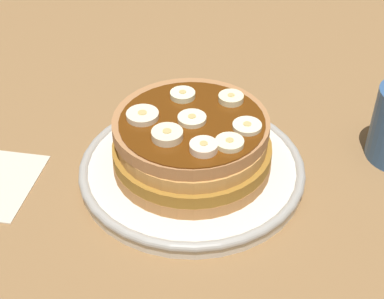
% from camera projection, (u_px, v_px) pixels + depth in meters
% --- Properties ---
extents(ground_plane, '(1.40, 1.40, 0.03)m').
position_uv_depth(ground_plane, '(192.00, 185.00, 0.64)').
color(ground_plane, olive).
extents(plate, '(0.25, 0.25, 0.02)m').
position_uv_depth(plate, '(192.00, 168.00, 0.62)').
color(plate, silver).
rests_on(plate, ground_plane).
extents(pancake_stack, '(0.18, 0.17, 0.06)m').
position_uv_depth(pancake_stack, '(192.00, 143.00, 0.60)').
color(pancake_stack, '#BC7D44').
rests_on(pancake_stack, plate).
extents(banana_slice_0, '(0.03, 0.03, 0.01)m').
position_uv_depth(banana_slice_0, '(188.00, 118.00, 0.58)').
color(banana_slice_0, '#F3ECC2').
rests_on(banana_slice_0, pancake_stack).
extents(banana_slice_1, '(0.03, 0.03, 0.01)m').
position_uv_depth(banana_slice_1, '(184.00, 95.00, 0.62)').
color(banana_slice_1, '#EEF3C2').
rests_on(banana_slice_1, pancake_stack).
extents(banana_slice_2, '(0.03, 0.03, 0.01)m').
position_uv_depth(banana_slice_2, '(230.00, 143.00, 0.55)').
color(banana_slice_2, '#F6EFBD').
rests_on(banana_slice_2, pancake_stack).
extents(banana_slice_3, '(0.03, 0.03, 0.01)m').
position_uv_depth(banana_slice_3, '(167.00, 135.00, 0.56)').
color(banana_slice_3, beige).
rests_on(banana_slice_3, pancake_stack).
extents(banana_slice_4, '(0.03, 0.03, 0.01)m').
position_uv_depth(banana_slice_4, '(143.00, 116.00, 0.58)').
color(banana_slice_4, beige).
rests_on(banana_slice_4, pancake_stack).
extents(banana_slice_5, '(0.03, 0.03, 0.01)m').
position_uv_depth(banana_slice_5, '(247.00, 127.00, 0.57)').
color(banana_slice_5, '#F0EAC4').
rests_on(banana_slice_5, pancake_stack).
extents(banana_slice_6, '(0.03, 0.03, 0.01)m').
position_uv_depth(banana_slice_6, '(200.00, 148.00, 0.54)').
color(banana_slice_6, '#FCE2C2').
rests_on(banana_slice_6, pancake_stack).
extents(banana_slice_7, '(0.03, 0.03, 0.01)m').
position_uv_depth(banana_slice_7, '(231.00, 99.00, 0.61)').
color(banana_slice_7, '#F6EFB9').
rests_on(banana_slice_7, pancake_stack).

